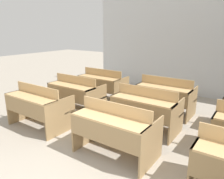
# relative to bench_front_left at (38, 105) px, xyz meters

# --- Properties ---
(wall_back) EXTENTS (7.23, 0.06, 3.19)m
(wall_back) POSITION_rel_bench_front_left_xyz_m (2.12, 4.32, 1.11)
(wall_back) COLOR silver
(wall_back) RESTS_ON ground_plane
(bench_front_left) EXTENTS (1.31, 0.79, 0.93)m
(bench_front_left) POSITION_rel_bench_front_left_xyz_m (0.00, 0.00, 0.00)
(bench_front_left) COLOR #96774D
(bench_front_left) RESTS_ON ground_plane
(bench_front_center) EXTENTS (1.31, 0.79, 0.93)m
(bench_front_center) POSITION_rel_bench_front_left_xyz_m (1.97, 0.01, 0.00)
(bench_front_center) COLOR #9A7B51
(bench_front_center) RESTS_ON ground_plane
(bench_second_left) EXTENTS (1.31, 0.79, 0.93)m
(bench_second_left) POSITION_rel_bench_front_left_xyz_m (-0.00, 1.15, 0.00)
(bench_second_left) COLOR #95764C
(bench_second_left) RESTS_ON ground_plane
(bench_second_center) EXTENTS (1.31, 0.79, 0.93)m
(bench_second_center) POSITION_rel_bench_front_left_xyz_m (1.96, 1.16, 0.00)
(bench_second_center) COLOR #987A50
(bench_second_center) RESTS_ON ground_plane
(bench_third_left) EXTENTS (1.31, 0.79, 0.93)m
(bench_third_left) POSITION_rel_bench_front_left_xyz_m (-0.01, 2.27, 0.00)
(bench_third_left) COLOR olive
(bench_third_left) RESTS_ON ground_plane
(bench_third_center) EXTENTS (1.31, 0.79, 0.93)m
(bench_third_center) POSITION_rel_bench_front_left_xyz_m (1.94, 2.28, 0.00)
(bench_third_center) COLOR #96774D
(bench_third_center) RESTS_ON ground_plane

